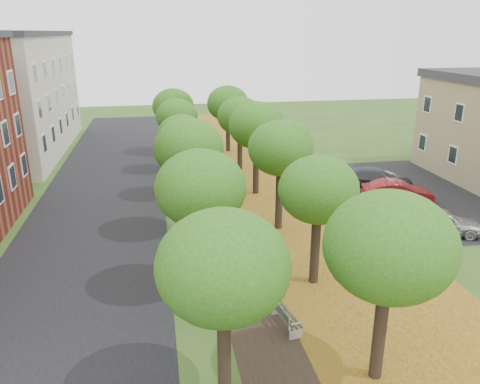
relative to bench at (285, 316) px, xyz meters
name	(u,v)px	position (x,y,z in m)	size (l,w,h in m)	color
street_asphalt	(96,220)	(-7.99, 11.94, -0.44)	(8.00, 70.00, 0.01)	black
footpath	(224,211)	(-0.49, 11.94, -0.44)	(3.20, 70.00, 0.01)	black
leaf_verge	(303,206)	(4.51, 11.94, -0.44)	(7.50, 70.00, 0.01)	#A38A1E
parking_lot	(420,193)	(13.01, 12.94, -0.44)	(9.00, 16.00, 0.01)	black
tree_row_west	(185,143)	(-2.69, 11.94, 3.88)	(3.46, 33.46, 5.83)	black
tree_row_east	(267,140)	(2.11, 11.94, 3.88)	(3.46, 33.46, 5.83)	black
bench	(285,316)	(0.00, 0.00, 0.00)	(0.80, 1.86, 0.85)	#242D27
car_silver	(441,221)	(10.51, 6.67, 0.25)	(1.64, 4.09, 1.39)	#AEAEB3
car_red	(398,192)	(10.51, 11.44, 0.28)	(1.53, 4.38, 1.44)	maroon
car_grey	(377,179)	(10.51, 14.38, 0.27)	(2.00, 4.93, 1.43)	#2E2E33
car_white	(370,176)	(10.51, 15.42, 0.17)	(2.03, 4.41, 1.22)	white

